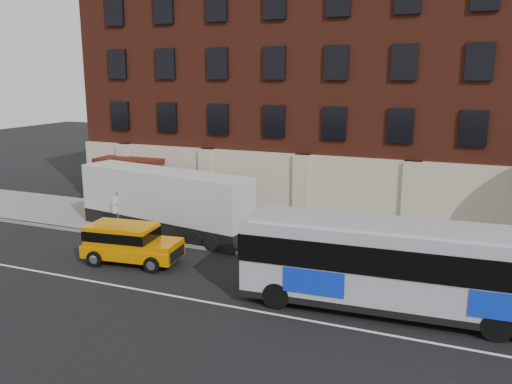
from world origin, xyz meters
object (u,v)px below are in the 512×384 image
at_px(city_bus, 411,265).
at_px(shipping_container, 164,203).
at_px(yellow_suv, 128,241).
at_px(sign_pole, 117,210).

xyz_separation_m(city_bus, shipping_container, (-13.54, 5.16, -0.13)).
distance_m(city_bus, shipping_container, 14.49).
height_order(yellow_suv, shipping_container, shipping_container).
height_order(city_bus, shipping_container, shipping_container).
relative_size(city_bus, shipping_container, 1.16).
distance_m(sign_pole, yellow_suv, 4.30).
bearing_deg(sign_pole, shipping_container, 35.48).
height_order(sign_pole, shipping_container, shipping_container).
bearing_deg(shipping_container, yellow_suv, -79.08).
bearing_deg(yellow_suv, city_bus, -2.59).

